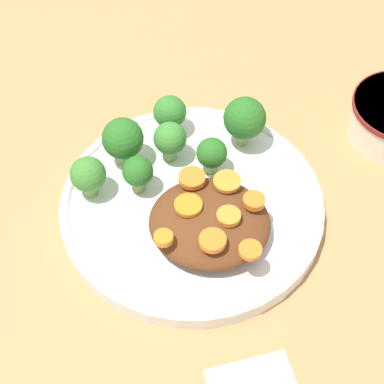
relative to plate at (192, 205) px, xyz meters
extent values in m
plane|color=tan|center=(0.00, 0.00, -0.01)|extent=(4.00, 4.00, 0.00)
cylinder|color=white|center=(0.00, 0.00, 0.00)|extent=(0.27, 0.27, 0.02)
torus|color=white|center=(0.00, 0.00, 0.01)|extent=(0.27, 0.27, 0.01)
ellipsoid|color=#5B3319|center=(-0.04, -0.02, 0.02)|extent=(0.11, 0.12, 0.03)
cylinder|color=#7FA85B|center=(0.04, -0.02, 0.02)|extent=(0.01, 0.01, 0.02)
sphere|color=#286B23|center=(0.04, -0.02, 0.03)|extent=(0.03, 0.03, 0.03)
cylinder|color=#759E51|center=(0.01, 0.06, 0.02)|extent=(0.01, 0.01, 0.02)
sphere|color=#286B23|center=(0.01, 0.06, 0.04)|extent=(0.03, 0.03, 0.03)
cylinder|color=#759E51|center=(0.06, 0.03, 0.02)|extent=(0.01, 0.01, 0.02)
sphere|color=#3D8433|center=(0.06, 0.03, 0.04)|extent=(0.04, 0.04, 0.04)
cylinder|color=#7FA85B|center=(0.05, 0.08, 0.02)|extent=(0.02, 0.02, 0.02)
sphere|color=#286B23|center=(0.05, 0.08, 0.04)|extent=(0.04, 0.04, 0.04)
cylinder|color=#7FA85B|center=(0.09, -0.05, 0.02)|extent=(0.01, 0.01, 0.03)
sphere|color=#286B23|center=(0.09, -0.05, 0.04)|extent=(0.05, 0.05, 0.05)
cylinder|color=#759E51|center=(0.10, 0.03, 0.02)|extent=(0.02, 0.02, 0.02)
sphere|color=#337A2D|center=(0.10, 0.03, 0.04)|extent=(0.04, 0.04, 0.04)
cylinder|color=#759E51|center=(0.00, 0.11, 0.02)|extent=(0.01, 0.01, 0.02)
sphere|color=#3D8433|center=(0.00, 0.11, 0.04)|extent=(0.04, 0.04, 0.04)
cylinder|color=orange|center=(0.00, -0.03, 0.04)|extent=(0.03, 0.03, 0.00)
cylinder|color=orange|center=(-0.03, 0.00, 0.04)|extent=(0.03, 0.03, 0.00)
cylinder|color=orange|center=(-0.04, -0.04, 0.04)|extent=(0.02, 0.02, 0.01)
cylinder|color=orange|center=(-0.02, -0.06, 0.04)|extent=(0.02, 0.02, 0.01)
cylinder|color=orange|center=(-0.07, -0.03, 0.04)|extent=(0.03, 0.03, 0.01)
cylinder|color=orange|center=(-0.08, -0.06, 0.04)|extent=(0.02, 0.02, 0.01)
cylinder|color=orange|center=(0.00, 0.00, 0.04)|extent=(0.03, 0.03, 0.01)
cylinder|color=orange|center=(-0.07, 0.02, 0.04)|extent=(0.02, 0.02, 0.01)
camera|label=1|loc=(-0.40, -0.04, 0.53)|focal=60.00mm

